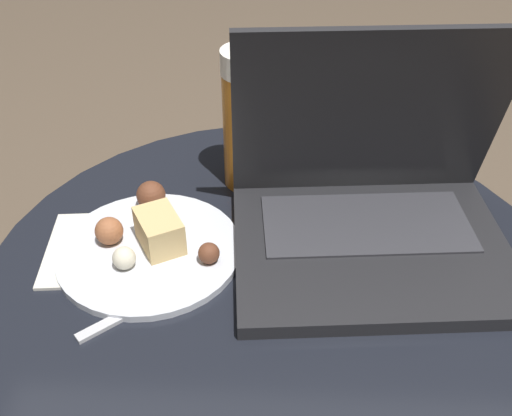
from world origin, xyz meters
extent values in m
cylinder|color=black|center=(0.00, 0.00, 0.25)|extent=(0.06, 0.06, 0.47)
cylinder|color=black|center=(0.00, 0.00, 0.50)|extent=(0.68, 0.68, 0.02)
cube|color=silver|center=(-0.18, 0.03, 0.51)|extent=(0.21, 0.15, 0.00)
cube|color=#232326|center=(0.11, 0.03, 0.51)|extent=(0.34, 0.28, 0.02)
cube|color=#333338|center=(0.11, 0.07, 0.52)|extent=(0.26, 0.14, 0.00)
cube|color=#232326|center=(0.10, 0.12, 0.64)|extent=(0.33, 0.10, 0.24)
cube|color=silver|center=(0.11, 0.12, 0.64)|extent=(0.30, 0.09, 0.22)
cylinder|color=#C6701E|center=(-0.04, 0.18, 0.59)|extent=(0.07, 0.07, 0.16)
cylinder|color=white|center=(-0.04, 0.18, 0.68)|extent=(0.07, 0.07, 0.03)
cylinder|color=silver|center=(-0.15, 0.02, 0.51)|extent=(0.22, 0.22, 0.01)
cube|color=#DBB775|center=(-0.14, 0.03, 0.54)|extent=(0.07, 0.08, 0.04)
sphere|color=brown|center=(-0.16, 0.10, 0.53)|extent=(0.04, 0.04, 0.04)
sphere|color=brown|center=(-0.08, 0.00, 0.53)|extent=(0.03, 0.03, 0.03)
sphere|color=#9E5B38|center=(-0.20, 0.03, 0.53)|extent=(0.03, 0.03, 0.03)
sphere|color=beige|center=(-0.17, -0.01, 0.53)|extent=(0.03, 0.03, 0.03)
cube|color=silver|center=(-0.16, -0.08, 0.51)|extent=(0.09, 0.08, 0.00)
cube|color=silver|center=(-0.10, -0.03, 0.51)|extent=(0.05, 0.05, 0.00)
camera|label=1|loc=(0.00, -0.51, 0.98)|focal=42.00mm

